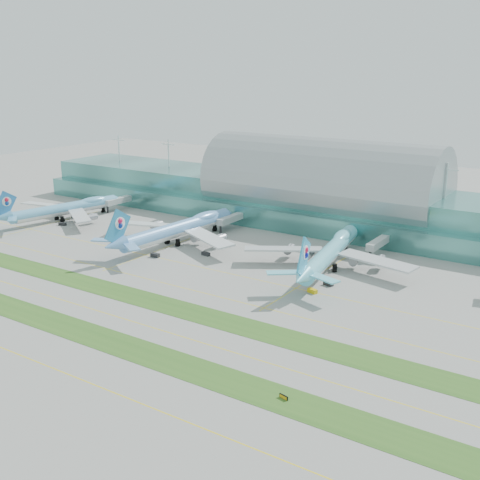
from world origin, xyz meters
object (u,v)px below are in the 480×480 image
Objects in this scene: airliner_b at (179,228)px; taxiway_sign_east at (284,397)px; airliner_a at (66,208)px; airliner_c at (331,251)px; terminal at (321,196)px.

taxiway_sign_east is (105.12, -90.11, -6.34)m from airliner_b.
airliner_b reaches higher than airliner_a.
airliner_c is (71.75, 5.85, -0.19)m from airliner_b.
airliner_a is 0.88× the size of airliner_b.
airliner_b is 71.99m from airliner_c.
airliner_b is at bearing 174.88° from airliner_c.
terminal is at bearing 41.41° from airliner_a.
terminal is at bearing 109.56° from airliner_c.
terminal is 131.57m from airliner_a.
taxiway_sign_east is (33.37, -95.96, -6.15)m from airliner_c.
taxiway_sign_east is at bearing -66.70° from terminal.
airliner_c is (33.99, -60.47, -7.52)m from terminal.
terminal is 76.66m from airliner_b.
airliner_c is 101.78m from taxiway_sign_east.
airliner_c is (147.80, 5.06, 0.58)m from airliner_a.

